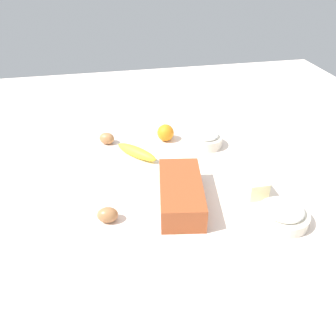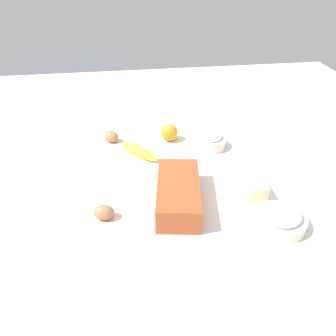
{
  "view_description": "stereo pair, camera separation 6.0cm",
  "coord_description": "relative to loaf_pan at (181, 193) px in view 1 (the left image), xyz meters",
  "views": [
    {
      "loc": [
        -1.0,
        0.2,
        0.71
      ],
      "look_at": [
        0.0,
        0.0,
        0.04
      ],
      "focal_mm": 37.77,
      "sensor_mm": 36.0,
      "label": 1
    },
    {
      "loc": [
        -1.01,
        0.14,
        0.71
      ],
      "look_at": [
        0.0,
        0.0,
        0.04
      ],
      "focal_mm": 37.77,
      "sensor_mm": 36.0,
      "label": 2
    }
  ],
  "objects": [
    {
      "name": "ground_plane",
      "position": [
        0.15,
        0.01,
        -0.05
      ],
      "size": [
        2.4,
        2.4,
        0.02
      ],
      "primitive_type": "cube",
      "color": "beige"
    },
    {
      "name": "loaf_pan",
      "position": [
        0.0,
        0.0,
        0.0
      ],
      "size": [
        0.3,
        0.17,
        0.08
      ],
      "rotation": [
        0.0,
        0.0,
        -0.16
      ],
      "color": "#9E4723",
      "rests_on": "ground_plane"
    },
    {
      "name": "flour_bowl",
      "position": [
        -0.14,
        -0.28,
        -0.01
      ],
      "size": [
        0.15,
        0.15,
        0.06
      ],
      "color": "silver",
      "rests_on": "ground_plane"
    },
    {
      "name": "banana",
      "position": [
        0.31,
        0.1,
        -0.02
      ],
      "size": [
        0.17,
        0.16,
        0.04
      ],
      "primitive_type": "ellipsoid",
      "rotation": [
        0.0,
        0.0,
        0.71
      ],
      "color": "yellow",
      "rests_on": "ground_plane"
    },
    {
      "name": "butter_block",
      "position": [
        0.0,
        -0.25,
        -0.01
      ],
      "size": [
        0.09,
        0.06,
        0.06
      ],
      "primitive_type": "cube",
      "rotation": [
        0.0,
        0.0,
        -0.0
      ],
      "color": "#F4EDB2",
      "rests_on": "ground_plane"
    },
    {
      "name": "egg_near_butter",
      "position": [
        -0.04,
        0.23,
        -0.02
      ],
      "size": [
        0.06,
        0.07,
        0.05
      ],
      "primitive_type": "ellipsoid",
      "rotation": [
        0.0,
        1.57,
        1.43
      ],
      "color": "#A26D42",
      "rests_on": "ground_plane"
    },
    {
      "name": "egg_beside_bowl",
      "position": [
        0.44,
        0.21,
        -0.02
      ],
      "size": [
        0.07,
        0.08,
        0.05
      ],
      "primitive_type": "ellipsoid",
      "rotation": [
        0.0,
        1.57,
        4.29
      ],
      "color": "#A97245",
      "rests_on": "ground_plane"
    },
    {
      "name": "orange_fruit",
      "position": [
        0.42,
        -0.03,
        -0.01
      ],
      "size": [
        0.07,
        0.07,
        0.07
      ],
      "primitive_type": "sphere",
      "color": "orange",
      "rests_on": "ground_plane"
    },
    {
      "name": "sugar_bowl",
      "position": [
        0.34,
        -0.19,
        -0.01
      ],
      "size": [
        0.12,
        0.12,
        0.07
      ],
      "color": "silver",
      "rests_on": "ground_plane"
    }
  ]
}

